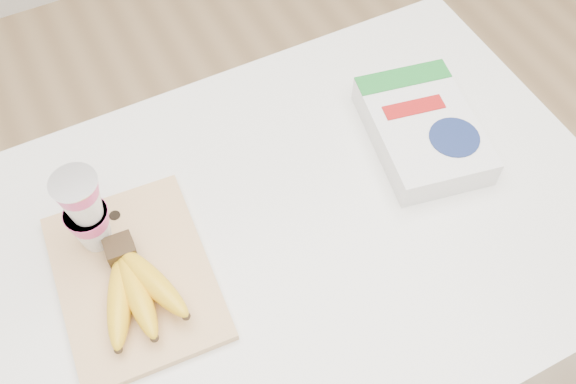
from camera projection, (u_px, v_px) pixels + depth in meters
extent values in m
cube|color=white|center=(283.00, 330.00, 1.51)|extent=(1.22, 0.81, 0.91)
cube|color=#E2BC7C|center=(135.00, 276.00, 1.08)|extent=(0.27, 0.35, 0.02)
cube|color=#382816|center=(120.00, 249.00, 1.07)|extent=(0.05, 0.05, 0.03)
ellipsoid|color=yellow|center=(120.00, 299.00, 1.02)|extent=(0.10, 0.18, 0.05)
sphere|color=#382816|center=(118.00, 350.00, 0.98)|extent=(0.01, 0.01, 0.01)
ellipsoid|color=yellow|center=(137.00, 293.00, 1.02)|extent=(0.04, 0.18, 0.05)
sphere|color=#382816|center=(155.00, 338.00, 0.98)|extent=(0.01, 0.01, 0.01)
ellipsoid|color=yellow|center=(153.00, 282.00, 1.03)|extent=(0.09, 0.18, 0.05)
sphere|color=#382816|center=(186.00, 316.00, 0.99)|extent=(0.01, 0.01, 0.01)
cylinder|color=silver|center=(73.00, 182.00, 0.96)|extent=(0.08, 0.08, 0.00)
cube|color=white|center=(423.00, 130.00, 1.23)|extent=(0.24, 0.31, 0.06)
cube|color=#1A7629|center=(403.00, 77.00, 1.26)|extent=(0.19, 0.08, 0.00)
cylinder|color=navy|center=(454.00, 137.00, 1.18)|extent=(0.11, 0.11, 0.00)
cube|color=#A41212|center=(414.00, 107.00, 1.22)|extent=(0.12, 0.06, 0.00)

